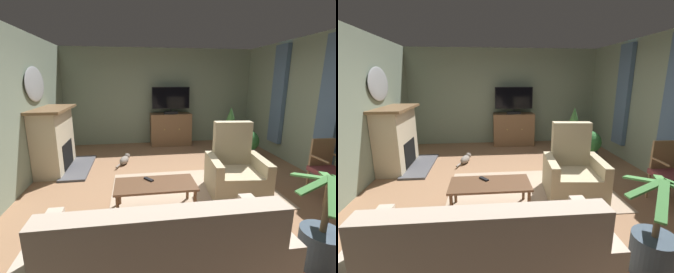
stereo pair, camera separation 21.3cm
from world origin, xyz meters
TOP-DOWN VIEW (x-y plane):
  - ground_plane at (0.00, 0.00)m, footprint 5.90×6.75m
  - wall_back at (0.00, 3.12)m, footprint 5.90×0.10m
  - wall_left at (-2.70, 0.00)m, footprint 0.10×6.75m
  - wall_right_with_window at (2.70, 0.00)m, footprint 0.10×6.75m
  - curtain_panel_near at (2.59, -0.08)m, footprint 0.10×0.44m
  - curtain_panel_far at (2.59, 1.42)m, footprint 0.10×0.44m
  - rug_central at (0.19, -0.13)m, footprint 2.75×1.67m
  - fireplace at (-2.38, 1.22)m, footprint 0.95×1.43m
  - wall_mirror_oval at (-2.62, 1.22)m, footprint 0.06×0.92m
  - tv_cabinet at (0.25, 2.77)m, footprint 1.13×0.51m
  - television at (0.25, 2.72)m, footprint 1.03×0.20m
  - coffee_table at (-0.51, -0.65)m, footprint 1.14×0.56m
  - tv_remote at (-0.60, -0.53)m, footprint 0.14×0.16m
  - sofa_floral at (-0.59, -2.02)m, footprint 2.09×0.87m
  - armchair_near_window at (0.85, -0.26)m, footprint 0.97×0.92m
  - side_chair_tucked_against_wall at (2.16, -0.68)m, footprint 0.44×0.46m
  - potted_plant_tall_palm_by_window at (1.01, -1.94)m, footprint 0.73×0.80m
  - potted_plant_small_fern_corner at (1.79, 2.21)m, footprint 0.48×0.48m
  - potted_plant_on_hearth_side at (1.74, 1.07)m, footprint 0.48×0.48m
  - cat at (-1.01, 1.37)m, footprint 0.30×0.63m

SIDE VIEW (x-z plane):
  - ground_plane at x=0.00m, z-range -0.04..0.00m
  - rug_central at x=0.19m, z-range 0.00..0.01m
  - cat at x=-1.01m, z-range -0.01..0.18m
  - potted_plant_tall_palm_by_window at x=1.01m, z-range -0.24..0.73m
  - sofa_floral at x=-0.59m, z-range -0.16..0.80m
  - armchair_near_window at x=0.85m, z-range -0.23..0.92m
  - coffee_table at x=-0.51m, z-range 0.16..0.57m
  - potted_plant_on_hearth_side at x=1.74m, z-range 0.04..0.77m
  - tv_remote at x=-0.60m, z-range 0.41..0.43m
  - tv_cabinet at x=0.25m, z-range -0.02..0.88m
  - side_chair_tucked_against_wall at x=2.16m, z-range 0.04..0.97m
  - fireplace at x=-2.38m, z-range -0.03..1.26m
  - potted_plant_small_fern_corner at x=1.79m, z-range 0.08..1.19m
  - television at x=0.25m, z-range 0.92..1.65m
  - wall_back at x=0.00m, z-range 0.00..2.67m
  - wall_left at x=-2.70m, z-range 0.00..2.67m
  - wall_right_with_window at x=2.70m, z-range 0.00..2.67m
  - curtain_panel_near at x=2.59m, z-range 0.35..2.59m
  - curtain_panel_far at x=2.59m, z-range 0.35..2.59m
  - wall_mirror_oval at x=-2.62m, z-range 1.41..2.07m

